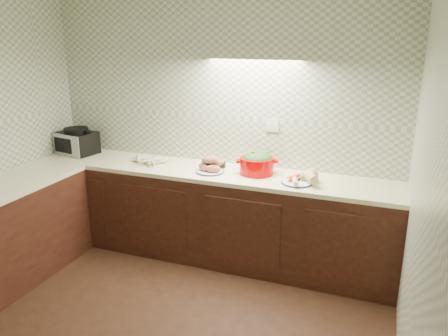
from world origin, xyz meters
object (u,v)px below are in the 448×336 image
(onion_bowl, at_px, (219,164))
(veg_plate, at_px, (304,178))
(toaster_oven, at_px, (77,142))
(parsnip_pile, at_px, (146,162))
(sweet_potato_plate, at_px, (211,166))
(dutch_oven, at_px, (257,163))

(onion_bowl, bearing_deg, veg_plate, -11.08)
(toaster_oven, bearing_deg, parsnip_pile, 3.55)
(sweet_potato_plate, distance_m, dutch_oven, 0.44)
(parsnip_pile, relative_size, veg_plate, 1.25)
(parsnip_pile, height_order, dutch_oven, dutch_oven)
(parsnip_pile, distance_m, sweet_potato_plate, 0.69)
(parsnip_pile, xyz_separation_m, dutch_oven, (1.11, 0.11, 0.07))
(parsnip_pile, distance_m, onion_bowl, 0.73)
(veg_plate, bearing_deg, dutch_oven, 167.63)
(dutch_oven, bearing_deg, toaster_oven, 157.62)
(sweet_potato_plate, height_order, onion_bowl, sweet_potato_plate)
(toaster_oven, bearing_deg, onion_bowl, 12.95)
(toaster_oven, relative_size, sweet_potato_plate, 1.63)
(onion_bowl, bearing_deg, dutch_oven, -9.59)
(toaster_oven, bearing_deg, veg_plate, 8.21)
(sweet_potato_plate, xyz_separation_m, veg_plate, (0.89, 0.00, -0.02))
(parsnip_pile, bearing_deg, dutch_oven, 5.82)
(sweet_potato_plate, height_order, veg_plate, sweet_potato_plate)
(toaster_oven, distance_m, parsnip_pile, 0.93)
(toaster_oven, relative_size, parsnip_pile, 1.00)
(toaster_oven, relative_size, veg_plate, 1.25)
(dutch_oven, height_order, veg_plate, dutch_oven)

